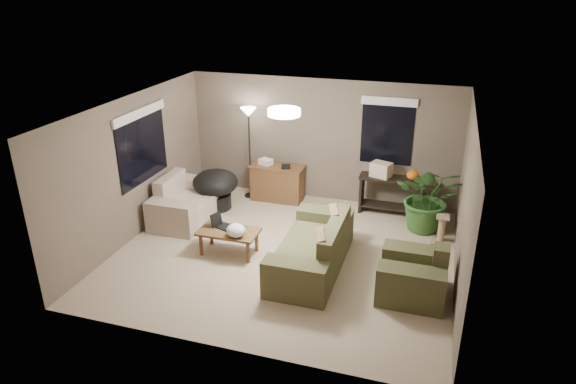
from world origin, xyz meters
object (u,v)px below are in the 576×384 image
(loveseat, at_px, (186,204))
(houseplant, at_px, (428,205))
(cat_scratching_post, at_px, (441,231))
(armchair, at_px, (413,277))
(papasan_chair, at_px, (216,186))
(coffee_table, at_px, (229,234))
(console_table, at_px, (392,193))
(desk, at_px, (277,183))
(main_sofa, at_px, (314,251))
(floor_lamp, at_px, (249,123))

(loveseat, xyz_separation_m, houseplant, (4.44, 0.87, 0.21))
(loveseat, distance_m, cat_scratching_post, 4.74)
(armchair, height_order, papasan_chair, armchair)
(coffee_table, bearing_deg, console_table, 44.64)
(coffee_table, xyz_separation_m, cat_scratching_post, (3.40, 1.46, -0.14))
(coffee_table, bearing_deg, desk, 88.16)
(desk, xyz_separation_m, houseplant, (3.05, -0.50, 0.13))
(desk, bearing_deg, cat_scratching_post, -15.42)
(console_table, bearing_deg, main_sofa, -111.32)
(main_sofa, relative_size, armchair, 2.20)
(desk, bearing_deg, main_sofa, -59.59)
(console_table, bearing_deg, desk, -179.47)
(desk, relative_size, cat_scratching_post, 2.20)
(main_sofa, height_order, papasan_chair, main_sofa)
(coffee_table, xyz_separation_m, desk, (0.08, 2.37, 0.02))
(armchair, height_order, floor_lamp, floor_lamp)
(desk, xyz_separation_m, console_table, (2.35, 0.02, 0.06))
(papasan_chair, relative_size, cat_scratching_post, 2.05)
(desk, bearing_deg, console_table, 0.53)
(loveseat, distance_m, papasan_chair, 0.73)
(papasan_chair, bearing_deg, floor_lamp, 60.17)
(armchair, bearing_deg, console_table, 102.98)
(papasan_chair, xyz_separation_m, houseplant, (4.09, 0.26, 0.04))
(houseplant, bearing_deg, armchair, -91.76)
(main_sofa, bearing_deg, houseplant, 49.14)
(houseplant, bearing_deg, coffee_table, -149.04)
(main_sofa, bearing_deg, coffee_table, 179.15)
(armchair, relative_size, papasan_chair, 0.97)
(armchair, distance_m, papasan_chair, 4.47)
(main_sofa, xyz_separation_m, houseplant, (1.64, 1.90, 0.21))
(desk, height_order, console_table, same)
(papasan_chair, bearing_deg, desk, 36.14)
(floor_lamp, relative_size, cat_scratching_post, 3.82)
(loveseat, bearing_deg, floor_lamp, 60.08)
(armchair, xyz_separation_m, console_table, (-0.63, 2.72, 0.14))
(floor_lamp, bearing_deg, armchair, -37.12)
(papasan_chair, height_order, houseplant, houseplant)
(main_sofa, bearing_deg, cat_scratching_post, 37.69)
(loveseat, relative_size, console_table, 1.23)
(main_sofa, xyz_separation_m, floor_lamp, (-2.01, 2.40, 1.30))
(armchair, height_order, desk, armchair)
(coffee_table, height_order, floor_lamp, floor_lamp)
(coffee_table, distance_m, houseplant, 3.64)
(loveseat, xyz_separation_m, console_table, (3.75, 1.40, 0.14))
(desk, relative_size, houseplant, 0.85)
(desk, distance_m, houseplant, 3.09)
(papasan_chair, xyz_separation_m, cat_scratching_post, (4.37, -0.15, -0.25))
(loveseat, bearing_deg, armchair, -16.85)
(floor_lamp, xyz_separation_m, houseplant, (3.65, -0.51, -1.09))
(armchair, relative_size, desk, 0.91)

